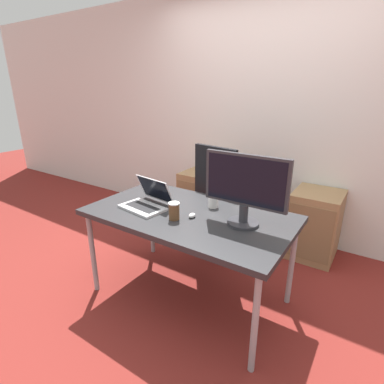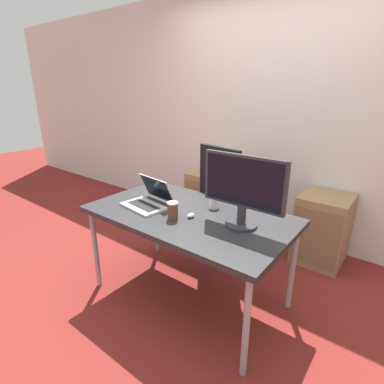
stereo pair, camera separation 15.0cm
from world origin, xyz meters
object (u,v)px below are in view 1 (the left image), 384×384
Objects in this scene: monitor at (245,188)px; cabinet_left at (203,199)px; coffee_cup_white at (213,202)px; coffee_cup_brown at (174,211)px; laptop_center at (147,201)px; mouse at (192,215)px; office_chair at (226,213)px; cabinet_right at (314,224)px.

cabinet_left is at bearing 131.40° from monitor.
coffee_cup_white is 0.70× the size of coffee_cup_brown.
laptop_center is at bearing 168.20° from coffee_cup_brown.
cabinet_left is 1.38m from laptop_center.
mouse is (0.40, 0.03, -0.03)m from laptop_center.
coffee_cup_white is (0.17, -0.56, 0.34)m from office_chair.
cabinet_right is 1.24m from coffee_cup_white.
coffee_cup_brown is at bearing -66.59° from cabinet_left.
monitor reaches higher than office_chair.
monitor reaches higher than coffee_cup_white.
monitor is 0.43m from mouse.
office_chair is 1.02m from monitor.
office_chair is 18.04× the size of mouse.
coffee_cup_brown is (-0.12, -0.34, 0.02)m from coffee_cup_white.
cabinet_right is at bearing 62.49° from coffee_cup_brown.
cabinet_left is 1.48m from mouse.
monitor is (0.74, 0.13, 0.21)m from laptop_center.
laptop_center reaches higher than coffee_cup_brown.
cabinet_left is 1.67m from monitor.
laptop_center reaches higher than mouse.
cabinet_left is 1.00× the size of cabinet_right.
cabinet_left and cabinet_right have the same top height.
mouse is at bearing -163.92° from monitor.
laptop_center is 4.33× the size of coffee_cup_white.
coffee_cup_white is (0.03, 0.25, 0.03)m from mouse.
mouse is at bearing 3.78° from laptop_center.
monitor is at bearing -25.40° from coffee_cup_white.
coffee_cup_brown reaches higher than cabinet_right.
laptop_center is 0.51m from coffee_cup_white.
office_chair is 1.68× the size of cabinet_left.
monitor is 6.66× the size of coffee_cup_white.
coffee_cup_white is (0.70, -1.00, 0.44)m from cabinet_left.
monitor is 0.41m from coffee_cup_white.
office_chair is 13.05× the size of coffee_cup_white.
office_chair is 0.97m from coffee_cup_brown.
office_chair reaches higher than coffee_cup_white.
laptop_center is (-1.01, -1.28, 0.44)m from cabinet_right.
mouse is (0.67, -1.25, 0.41)m from cabinet_left.
coffee_cup_brown is (0.58, -1.34, 0.46)m from cabinet_left.
office_chair is at bearing -149.41° from cabinet_right.
cabinet_left is 1.30m from coffee_cup_white.
laptop_center reaches higher than cabinet_left.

